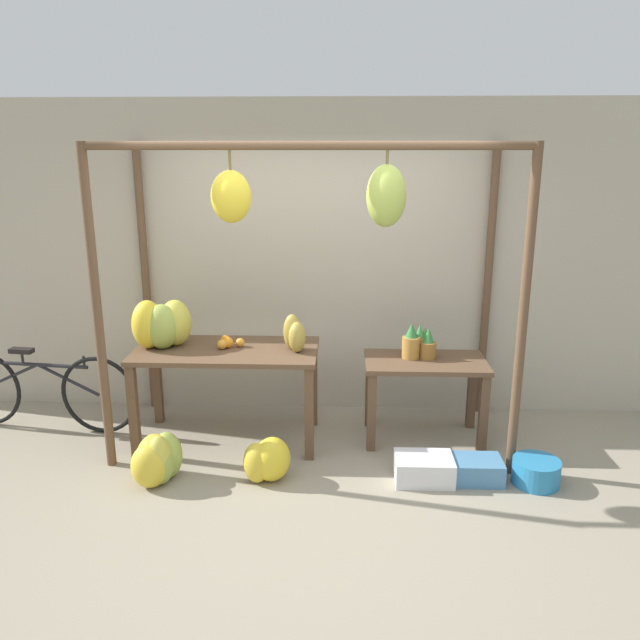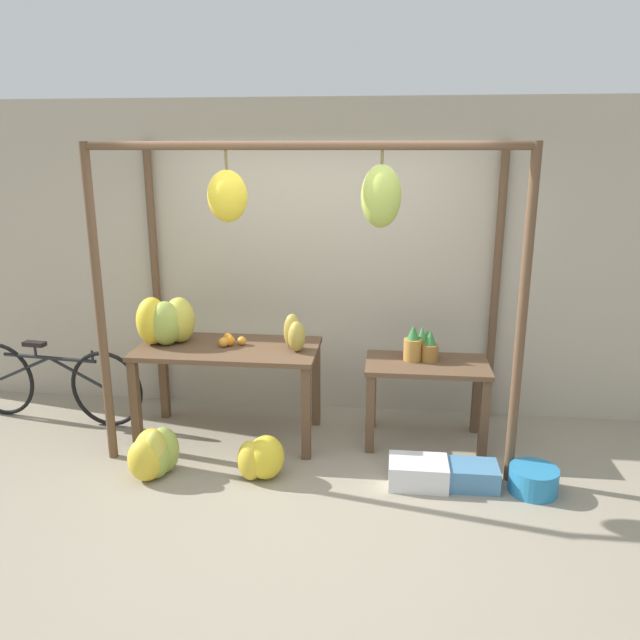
{
  "view_description": "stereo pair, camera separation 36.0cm",
  "coord_description": "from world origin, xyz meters",
  "px_view_note": "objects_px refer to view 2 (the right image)",
  "views": [
    {
      "loc": [
        0.26,
        -3.99,
        2.38
      ],
      "look_at": [
        0.07,
        0.81,
        1.05
      ],
      "focal_mm": 35.0,
      "sensor_mm": 36.0,
      "label": 1
    },
    {
      "loc": [
        0.62,
        -3.96,
        2.38
      ],
      "look_at": [
        0.07,
        0.81,
        1.05
      ],
      "focal_mm": 35.0,
      "sensor_mm": 36.0,
      "label": 2
    }
  ],
  "objects_px": {
    "pineapple_cluster": "(421,346)",
    "papaya_pile": "(295,334)",
    "banana_pile_ground_left": "(154,454)",
    "fruit_crate_purple": "(471,475)",
    "banana_pile_on_table": "(166,321)",
    "orange_pile": "(230,340)",
    "fruit_crate_white": "(418,472)",
    "parked_bicycle": "(52,382)",
    "banana_pile_ground_right": "(261,458)",
    "blue_bucket": "(533,480)"
  },
  "relations": [
    {
      "from": "blue_bucket",
      "to": "fruit_crate_purple",
      "type": "xyz_separation_m",
      "value": [
        -0.43,
        0.03,
        -0.01
      ]
    },
    {
      "from": "parked_bicycle",
      "to": "fruit_crate_purple",
      "type": "xyz_separation_m",
      "value": [
        3.6,
        -0.75,
        -0.28
      ]
    },
    {
      "from": "parked_bicycle",
      "to": "banana_pile_ground_right",
      "type": "bearing_deg",
      "value": -21.57
    },
    {
      "from": "parked_bicycle",
      "to": "fruit_crate_purple",
      "type": "height_order",
      "value": "parked_bicycle"
    },
    {
      "from": "banana_pile_on_table",
      "to": "parked_bicycle",
      "type": "xyz_separation_m",
      "value": [
        -1.13,
        0.1,
        -0.63
      ]
    },
    {
      "from": "banana_pile_on_table",
      "to": "banana_pile_ground_right",
      "type": "xyz_separation_m",
      "value": [
        0.93,
        -0.72,
        -0.83
      ]
    },
    {
      "from": "orange_pile",
      "to": "banana_pile_ground_left",
      "type": "height_order",
      "value": "orange_pile"
    },
    {
      "from": "orange_pile",
      "to": "pineapple_cluster",
      "type": "relative_size",
      "value": 0.71
    },
    {
      "from": "pineapple_cluster",
      "to": "banana_pile_ground_left",
      "type": "xyz_separation_m",
      "value": [
        -1.98,
        -0.89,
        -0.64
      ]
    },
    {
      "from": "blue_bucket",
      "to": "parked_bicycle",
      "type": "xyz_separation_m",
      "value": [
        -4.04,
        0.78,
        0.27
      ]
    },
    {
      "from": "banana_pile_on_table",
      "to": "fruit_crate_white",
      "type": "xyz_separation_m",
      "value": [
        2.09,
        -0.67,
        -0.89
      ]
    },
    {
      "from": "fruit_crate_white",
      "to": "parked_bicycle",
      "type": "height_order",
      "value": "parked_bicycle"
    },
    {
      "from": "banana_pile_on_table",
      "to": "fruit_crate_white",
      "type": "distance_m",
      "value": 2.37
    },
    {
      "from": "pineapple_cluster",
      "to": "parked_bicycle",
      "type": "height_order",
      "value": "pineapple_cluster"
    },
    {
      "from": "banana_pile_ground_left",
      "to": "fruit_crate_purple",
      "type": "distance_m",
      "value": 2.34
    },
    {
      "from": "blue_bucket",
      "to": "papaya_pile",
      "type": "relative_size",
      "value": 1.17
    },
    {
      "from": "fruit_crate_white",
      "to": "blue_bucket",
      "type": "relative_size",
      "value": 1.24
    },
    {
      "from": "fruit_crate_white",
      "to": "banana_pile_ground_right",
      "type": "bearing_deg",
      "value": -177.65
    },
    {
      "from": "papaya_pile",
      "to": "banana_pile_ground_left",
      "type": "bearing_deg",
      "value": -143.85
    },
    {
      "from": "banana_pile_ground_left",
      "to": "pineapple_cluster",
      "type": "bearing_deg",
      "value": 24.22
    },
    {
      "from": "fruit_crate_purple",
      "to": "blue_bucket",
      "type": "bearing_deg",
      "value": -4.5
    },
    {
      "from": "orange_pile",
      "to": "parked_bicycle",
      "type": "bearing_deg",
      "value": 176.35
    },
    {
      "from": "banana_pile_on_table",
      "to": "banana_pile_ground_left",
      "type": "distance_m",
      "value": 1.13
    },
    {
      "from": "parked_bicycle",
      "to": "papaya_pile",
      "type": "xyz_separation_m",
      "value": [
        2.23,
        -0.17,
        0.58
      ]
    },
    {
      "from": "pineapple_cluster",
      "to": "parked_bicycle",
      "type": "xyz_separation_m",
      "value": [
        -3.25,
        -0.02,
        -0.45
      ]
    },
    {
      "from": "pineapple_cluster",
      "to": "blue_bucket",
      "type": "xyz_separation_m",
      "value": [
        0.79,
        -0.8,
        -0.72
      ]
    },
    {
      "from": "blue_bucket",
      "to": "papaya_pile",
      "type": "bearing_deg",
      "value": 161.39
    },
    {
      "from": "parked_bicycle",
      "to": "fruit_crate_purple",
      "type": "relative_size",
      "value": 4.58
    },
    {
      "from": "pineapple_cluster",
      "to": "papaya_pile",
      "type": "relative_size",
      "value": 1.02
    },
    {
      "from": "banana_pile_on_table",
      "to": "pineapple_cluster",
      "type": "relative_size",
      "value": 1.71
    },
    {
      "from": "banana_pile_ground_left",
      "to": "fruit_crate_purple",
      "type": "xyz_separation_m",
      "value": [
        2.34,
        0.13,
        -0.09
      ]
    },
    {
      "from": "banana_pile_ground_left",
      "to": "blue_bucket",
      "type": "relative_size",
      "value": 1.16
    },
    {
      "from": "banana_pile_ground_left",
      "to": "papaya_pile",
      "type": "height_order",
      "value": "papaya_pile"
    },
    {
      "from": "pineapple_cluster",
      "to": "parked_bicycle",
      "type": "bearing_deg",
      "value": -179.72
    },
    {
      "from": "banana_pile_on_table",
      "to": "papaya_pile",
      "type": "height_order",
      "value": "banana_pile_on_table"
    },
    {
      "from": "pineapple_cluster",
      "to": "banana_pile_ground_left",
      "type": "bearing_deg",
      "value": -155.78
    },
    {
      "from": "pineapple_cluster",
      "to": "fruit_crate_white",
      "type": "height_order",
      "value": "pineapple_cluster"
    },
    {
      "from": "banana_pile_ground_right",
      "to": "banana_pile_on_table",
      "type": "bearing_deg",
      "value": 142.51
    },
    {
      "from": "fruit_crate_white",
      "to": "fruit_crate_purple",
      "type": "distance_m",
      "value": 0.38
    },
    {
      "from": "pineapple_cluster",
      "to": "fruit_crate_white",
      "type": "relative_size",
      "value": 0.7
    },
    {
      "from": "banana_pile_ground_right",
      "to": "blue_bucket",
      "type": "height_order",
      "value": "banana_pile_ground_right"
    },
    {
      "from": "banana_pile_ground_right",
      "to": "fruit_crate_purple",
      "type": "xyz_separation_m",
      "value": [
        1.54,
        0.07,
        -0.08
      ]
    },
    {
      "from": "pineapple_cluster",
      "to": "banana_pile_ground_left",
      "type": "height_order",
      "value": "pineapple_cluster"
    },
    {
      "from": "pineapple_cluster",
      "to": "fruit_crate_white",
      "type": "xyz_separation_m",
      "value": [
        -0.03,
        -0.78,
        -0.72
      ]
    },
    {
      "from": "fruit_crate_white",
      "to": "blue_bucket",
      "type": "distance_m",
      "value": 0.81
    },
    {
      "from": "banana_pile_on_table",
      "to": "papaya_pile",
      "type": "distance_m",
      "value": 1.1
    },
    {
      "from": "fruit_crate_white",
      "to": "parked_bicycle",
      "type": "distance_m",
      "value": 3.32
    },
    {
      "from": "orange_pile",
      "to": "banana_pile_on_table",
      "type": "bearing_deg",
      "value": 179.17
    },
    {
      "from": "orange_pile",
      "to": "blue_bucket",
      "type": "bearing_deg",
      "value": -15.98
    },
    {
      "from": "orange_pile",
      "to": "papaya_pile",
      "type": "xyz_separation_m",
      "value": [
        0.55,
        -0.07,
        0.09
      ]
    }
  ]
}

